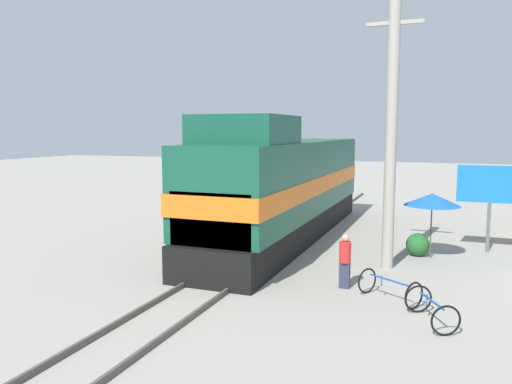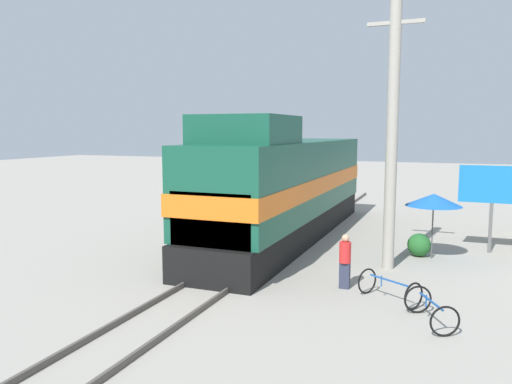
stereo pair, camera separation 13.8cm
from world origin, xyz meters
The scene contains 11 objects.
ground_plane centered at (0.00, 0.00, 0.00)m, with size 120.00×120.00×0.00m, color gray.
rail_near centered at (-0.72, 0.00, 0.07)m, with size 0.08×40.24×0.15m, color #4C4742.
rail_far centered at (0.72, 0.00, 0.07)m, with size 0.08×40.24×0.15m, color #4C4742.
locomotive centered at (0.00, 3.76, 2.23)m, with size 3.15×15.59×5.12m.
utility_pole centered at (4.65, 0.75, 4.63)m, with size 1.80×0.38×9.12m.
vendor_umbrella centered at (5.96, 2.68, 2.15)m, with size 1.98×1.98×2.37m.
billboard_sign centered at (7.96, 4.43, 2.45)m, with size 2.38×0.12×3.31m.
shrub_cluster centered at (5.52, 2.83, 0.42)m, with size 0.85×0.85×0.85m, color #236028.
person_bystander centered at (3.74, -1.94, 0.87)m, with size 0.34×0.34×1.62m.
bicycle centered at (5.09, -2.61, 0.38)m, with size 1.78×1.52×0.73m.
bicycle_spare centered at (6.21, -3.91, 0.37)m, with size 1.33×1.68×0.72m.
Camera 1 is at (6.45, -16.17, 4.61)m, focal length 35.00 mm.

